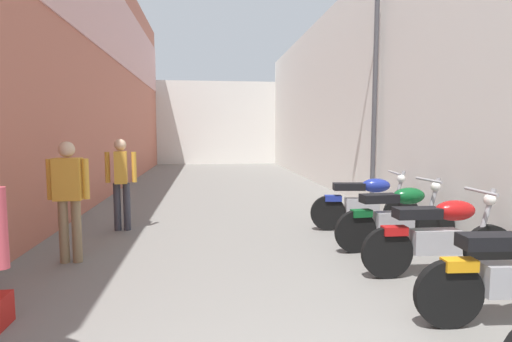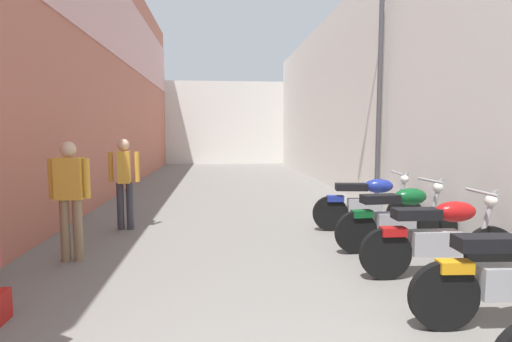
{
  "view_description": "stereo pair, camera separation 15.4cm",
  "coord_description": "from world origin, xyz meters",
  "views": [
    {
      "loc": [
        -0.54,
        -0.94,
        1.69
      ],
      "look_at": [
        0.14,
        4.69,
        1.14
      ],
      "focal_mm": 28.42,
      "sensor_mm": 36.0,
      "label": 1
    },
    {
      "loc": [
        -0.39,
        -0.96,
        1.69
      ],
      "look_at": [
        0.14,
        4.69,
        1.14
      ],
      "focal_mm": 28.42,
      "sensor_mm": 36.0,
      "label": 2
    }
  ],
  "objects": [
    {
      "name": "building_far_end",
      "position": [
        0.0,
        21.41,
        2.15
      ],
      "size": [
        9.17,
        2.0,
        4.31
      ],
      "primitive_type": "cube",
      "color": "silver",
      "rests_on": "ground"
    },
    {
      "name": "motorcycle_fifth",
      "position": [
        2.15,
        5.62,
        0.5
      ],
      "size": [
        1.84,
        0.58,
        1.04
      ],
      "color": "black",
      "rests_on": "ground"
    },
    {
      "name": "building_left",
      "position": [
        -3.28,
        10.16,
        3.35
      ],
      "size": [
        0.45,
        20.41,
        6.63
      ],
      "color": "#B76651",
      "rests_on": "ground"
    },
    {
      "name": "ground_plane",
      "position": [
        0.0,
        8.2,
        0.0
      ],
      "size": [
        36.41,
        36.41,
        0.0
      ],
      "primitive_type": "plane",
      "color": "slate"
    },
    {
      "name": "pedestrian_mid_alley",
      "position": [
        -2.3,
        4.44,
        0.92
      ],
      "size": [
        0.52,
        0.2,
        1.57
      ],
      "color": "#8C7251",
      "rests_on": "ground"
    },
    {
      "name": "building_right",
      "position": [
        3.29,
        10.2,
        2.65
      ],
      "size": [
        0.45,
        20.41,
        5.3
      ],
      "color": "silver",
      "rests_on": "ground"
    },
    {
      "name": "street_lamp",
      "position": [
        2.85,
        7.2,
        2.71
      ],
      "size": [
        0.79,
        0.18,
        4.63
      ],
      "color": "#47474C",
      "rests_on": "ground"
    },
    {
      "name": "motorcycle_fourth",
      "position": [
        2.15,
        4.45,
        0.5
      ],
      "size": [
        1.85,
        0.58,
        1.04
      ],
      "color": "black",
      "rests_on": "ground"
    },
    {
      "name": "pedestrian_further_down",
      "position": [
        -2.0,
        6.15,
        0.92
      ],
      "size": [
        0.52,
        0.36,
        1.57
      ],
      "color": "#383842",
      "rests_on": "ground"
    },
    {
      "name": "motorcycle_third",
      "position": [
        2.15,
        3.38,
        0.5
      ],
      "size": [
        1.85,
        0.58,
        1.04
      ],
      "color": "black",
      "rests_on": "ground"
    }
  ]
}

